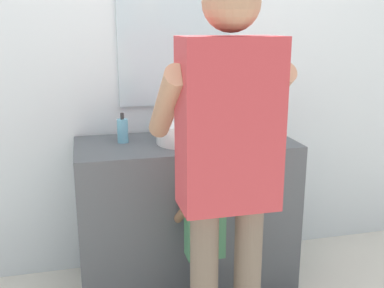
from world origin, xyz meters
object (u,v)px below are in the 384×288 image
Objects in this scene: child_toddler at (204,234)px; toothbrush_cup at (241,132)px; adult_parent at (227,150)px; soap_bottle at (123,130)px.

toothbrush_cup is at bearing 49.19° from child_toddler.
adult_parent is at bearing -114.18° from toothbrush_cup.
adult_parent is at bearing -89.66° from child_toddler.
soap_bottle is at bearing 113.20° from adult_parent.
adult_parent reaches higher than child_toddler.
soap_bottle is at bearing 125.75° from child_toddler.
child_toddler is (-0.31, -0.35, -0.42)m from toothbrush_cup.
toothbrush_cup is 0.12× the size of adult_parent.
toothbrush_cup is 0.26× the size of child_toddler.
soap_bottle is 0.20× the size of child_toddler.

